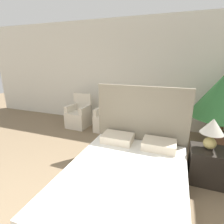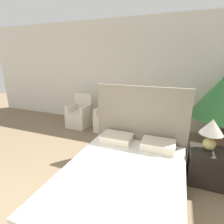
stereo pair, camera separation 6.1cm
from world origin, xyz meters
name	(u,v)px [view 2 (the right image)]	position (x,y,z in m)	size (l,w,h in m)	color
wall_back	(132,74)	(0.00, 4.19, 1.45)	(10.00, 0.06, 2.90)	silver
bed	(124,178)	(0.67, 1.40, 0.27)	(1.65, 2.18, 1.42)	#4C4238
armchair_near_window_left	(80,116)	(-1.31, 3.47, 0.29)	(0.58, 0.59, 0.92)	beige
armchair_near_window_right	(108,120)	(-0.43, 3.47, 0.29)	(0.62, 0.62, 0.92)	beige
nightstand	(207,166)	(1.79, 2.13, 0.27)	(0.55, 0.46, 0.55)	black
table_lamp	(212,130)	(1.77, 2.16, 0.86)	(0.33, 0.33, 0.49)	tan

